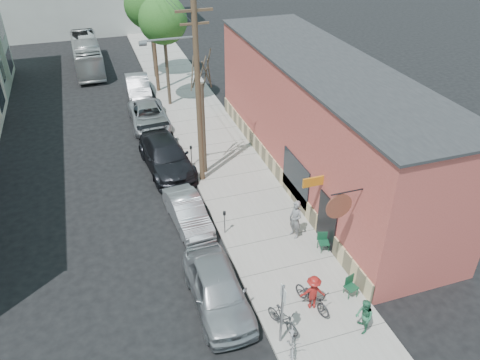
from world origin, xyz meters
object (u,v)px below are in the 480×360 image
object	(u,v)px
patron_green	(364,317)
bus	(87,54)
tree_leafy_mid	(163,20)
car_4	(138,87)
cyclist	(313,292)
car_2	(166,156)
parking_meter_near	(225,219)
patio_chair_a	(324,242)
car_1	(188,212)
patron_grey	(295,219)
tree_bare	(203,130)
patio_chair_b	(351,287)
parked_bike_a	(283,319)
sign_post	(282,309)
tree_leafy_far	(149,4)
car_0	(218,289)
car_3	(149,116)
parking_meter_far	(191,152)
parked_bike_b	(293,341)
utility_pole_near	(197,91)

from	to	relation	value
patron_green	bus	bearing A→B (deg)	-152.81
tree_leafy_mid	car_4	bearing A→B (deg)	128.08
cyclist	car_2	world-z (taller)	car_2
car_2	bus	world-z (taller)	bus
parking_meter_near	bus	xyz separation A→B (m)	(-4.83, 26.85, 0.36)
patio_chair_a	patron_green	distance (m)	4.63
cyclist	car_1	bearing A→B (deg)	-48.15
tree_leafy_mid	patron_grey	world-z (taller)	tree_leafy_mid
tree_bare	patron_green	world-z (taller)	tree_bare
patron_grey	car_1	size ratio (longest dim) A/B	0.47
patio_chair_b	car_1	xyz separation A→B (m)	(-5.12, 6.93, 0.10)
parking_meter_near	car_1	world-z (taller)	parking_meter_near
cyclist	parked_bike_a	xyz separation A→B (m)	(-1.50, -0.61, -0.29)
car_1	car_2	size ratio (longest dim) A/B	0.71
sign_post	patron_green	bearing A→B (deg)	-9.58
tree_leafy_mid	tree_leafy_far	world-z (taller)	tree_leafy_far
patron_green	car_1	bearing A→B (deg)	-137.89
patio_chair_b	patron_grey	xyz separation A→B (m)	(-0.61, 4.18, 0.54)
car_0	car_1	bearing A→B (deg)	88.95
tree_bare	cyclist	xyz separation A→B (m)	(1.37, -11.28, -1.92)
parking_meter_near	car_2	distance (m)	7.16
patron_green	bus	xyz separation A→B (m)	(-8.01, 34.02, 0.45)
patio_chair_a	car_3	bearing A→B (deg)	126.08
parking_meter_far	car_0	distance (m)	11.01
tree_bare	car_1	xyz separation A→B (m)	(-2.00, -4.30, -2.15)
car_2	car_4	size ratio (longest dim) A/B	1.20
tree_leafy_mid	car_0	size ratio (longest dim) A/B	1.58
parking_meter_near	cyclist	xyz separation A→B (m)	(1.92, -5.51, -0.07)
car_3	cyclist	bearing A→B (deg)	-79.14
cyclist	parking_meter_far	bearing A→B (deg)	-65.04
cyclist	patio_chair_b	bearing A→B (deg)	-162.20
parking_meter_near	car_1	size ratio (longest dim) A/B	0.30
bus	parked_bike_b	bearing A→B (deg)	-82.29
tree_bare	patio_chair_a	xyz separation A→B (m)	(3.34, -8.37, -2.25)
sign_post	parked_bike_b	world-z (taller)	sign_post
bus	car_2	bearing A→B (deg)	-81.34
patron_green	patron_grey	bearing A→B (deg)	-164.87
parked_bike_b	utility_pole_near	bearing A→B (deg)	114.47
tree_leafy_far	utility_pole_near	bearing A→B (deg)	-91.34
parking_meter_near	tree_bare	distance (m)	6.08
cyclist	tree_leafy_far	bearing A→B (deg)	-71.11
sign_post	patron_grey	bearing A→B (deg)	61.19
parked_bike_a	car_0	bearing A→B (deg)	111.73
car_2	car_0	bearing A→B (deg)	-95.06
patio_chair_a	patio_chair_b	world-z (taller)	same
car_1	parked_bike_b	bearing A→B (deg)	-82.96
tree_leafy_mid	parked_bike_b	size ratio (longest dim) A/B	4.98
sign_post	cyclist	xyz separation A→B (m)	(1.82, 1.14, -0.92)
tree_bare	tree_leafy_mid	xyz separation A→B (m)	(0.00, 10.43, 3.50)
patio_chair_b	car_0	bearing A→B (deg)	149.21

